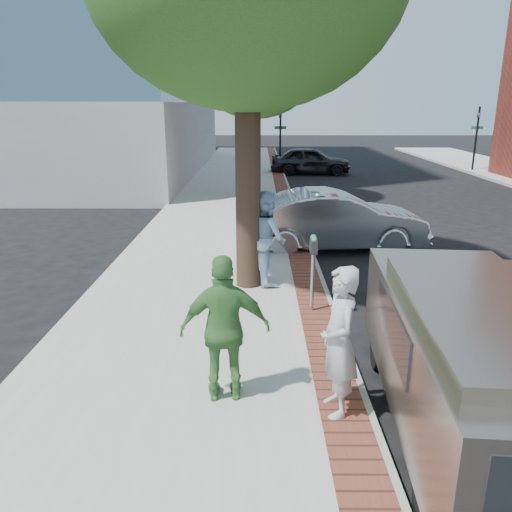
{
  "coord_description": "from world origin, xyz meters",
  "views": [
    {
      "loc": [
        -0.38,
        -8.32,
        3.9
      ],
      "look_at": [
        -0.43,
        0.57,
        1.2
      ],
      "focal_mm": 35.0,
      "sensor_mm": 36.0,
      "label": 1
    }
  ],
  "objects_px": {
    "bg_car": "(311,160)",
    "van": "(471,354)",
    "parking_meter": "(313,258)",
    "sedan_silver": "(335,220)",
    "person_green": "(225,329)",
    "person_officer": "(266,237)",
    "person_gray": "(339,342)"
  },
  "relations": [
    {
      "from": "bg_car",
      "to": "van",
      "type": "xyz_separation_m",
      "value": [
        -0.44,
        -23.92,
        0.22
      ]
    },
    {
      "from": "parking_meter",
      "to": "van",
      "type": "bearing_deg",
      "value": -64.55
    },
    {
      "from": "sedan_silver",
      "to": "parking_meter",
      "type": "bearing_deg",
      "value": 162.14
    },
    {
      "from": "person_green",
      "to": "van",
      "type": "relative_size",
      "value": 0.39
    },
    {
      "from": "parking_meter",
      "to": "sedan_silver",
      "type": "relative_size",
      "value": 0.3
    },
    {
      "from": "person_officer",
      "to": "sedan_silver",
      "type": "relative_size",
      "value": 0.41
    },
    {
      "from": "parking_meter",
      "to": "van",
      "type": "xyz_separation_m",
      "value": [
        1.58,
        -3.31,
        -0.2
      ]
    },
    {
      "from": "person_officer",
      "to": "person_green",
      "type": "bearing_deg",
      "value": 149.22
    },
    {
      "from": "parking_meter",
      "to": "person_gray",
      "type": "distance_m",
      "value": 3.24
    },
    {
      "from": "person_green",
      "to": "bg_car",
      "type": "relative_size",
      "value": 0.43
    },
    {
      "from": "person_gray",
      "to": "sedan_silver",
      "type": "relative_size",
      "value": 0.39
    },
    {
      "from": "person_green",
      "to": "sedan_silver",
      "type": "bearing_deg",
      "value": -113.36
    },
    {
      "from": "person_officer",
      "to": "bg_car",
      "type": "bearing_deg",
      "value": -31.78
    },
    {
      "from": "bg_car",
      "to": "person_officer",
      "type": "bearing_deg",
      "value": 175.45
    },
    {
      "from": "person_gray",
      "to": "person_green",
      "type": "height_order",
      "value": "person_green"
    },
    {
      "from": "parking_meter",
      "to": "bg_car",
      "type": "xyz_separation_m",
      "value": [
        2.01,
        20.6,
        -0.42
      ]
    },
    {
      "from": "bg_car",
      "to": "person_green",
      "type": "bearing_deg",
      "value": 175.64
    },
    {
      "from": "parking_meter",
      "to": "sedan_silver",
      "type": "distance_m",
      "value": 4.92
    },
    {
      "from": "person_green",
      "to": "bg_car",
      "type": "distance_m",
      "value": 23.78
    },
    {
      "from": "person_gray",
      "to": "sedan_silver",
      "type": "distance_m",
      "value": 8.09
    },
    {
      "from": "bg_car",
      "to": "van",
      "type": "relative_size",
      "value": 0.9
    },
    {
      "from": "person_green",
      "to": "parking_meter",
      "type": "bearing_deg",
      "value": -121.19
    },
    {
      "from": "sedan_silver",
      "to": "bg_car",
      "type": "distance_m",
      "value": 15.86
    },
    {
      "from": "person_gray",
      "to": "bg_car",
      "type": "xyz_separation_m",
      "value": [
        2.03,
        23.84,
        -0.33
      ]
    },
    {
      "from": "person_gray",
      "to": "person_officer",
      "type": "height_order",
      "value": "person_officer"
    },
    {
      "from": "van",
      "to": "person_officer",
      "type": "bearing_deg",
      "value": 120.62
    },
    {
      "from": "sedan_silver",
      "to": "bg_car",
      "type": "xyz_separation_m",
      "value": [
        0.9,
        15.83,
        -0.03
      ]
    },
    {
      "from": "person_officer",
      "to": "sedan_silver",
      "type": "xyz_separation_m",
      "value": [
        1.95,
        3.17,
        -0.34
      ]
    },
    {
      "from": "person_gray",
      "to": "person_officer",
      "type": "bearing_deg",
      "value": -176.83
    },
    {
      "from": "parking_meter",
      "to": "person_green",
      "type": "height_order",
      "value": "person_green"
    },
    {
      "from": "parking_meter",
      "to": "van",
      "type": "distance_m",
      "value": 3.67
    },
    {
      "from": "parking_meter",
      "to": "bg_car",
      "type": "distance_m",
      "value": 20.71
    }
  ]
}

